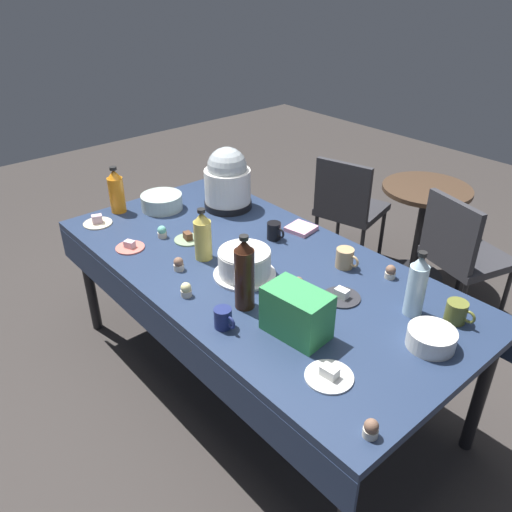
{
  "coord_description": "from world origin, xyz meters",
  "views": [
    {
      "loc": [
        1.64,
        -1.41,
        2.05
      ],
      "look_at": [
        0.0,
        0.0,
        0.8
      ],
      "focal_mm": 35.87,
      "sensor_mm": 36.0,
      "label": 1
    }
  ],
  "objects_px": {
    "dessert_plate_charcoal": "(342,296)",
    "cupcake_rose": "(162,232)",
    "glass_salad_bowl": "(161,202)",
    "dessert_plate_cream": "(98,222)",
    "cupcake_berry": "(390,272)",
    "coffee_mug_black": "(274,231)",
    "cupcake_cocoa": "(298,284)",
    "coffee_mug_olive": "(457,312)",
    "dessert_plate_coral": "(130,247)",
    "cupcake_lemon": "(371,429)",
    "soda_bottle_water": "(417,286)",
    "dessert_plate_white": "(329,375)",
    "maroon_chair_left": "(348,204)",
    "coffee_mug_navy": "(224,318)",
    "cupcake_vanilla": "(179,264)",
    "frosted_layer_cake": "(245,264)",
    "soda_bottle_ginger_ale": "(203,236)",
    "round_cafe_table": "(422,217)",
    "coffee_mug_tan": "(345,258)",
    "ceramic_snack_bowl": "(431,338)",
    "cupcake_mint": "(186,290)",
    "slow_cooker": "(227,180)",
    "maroon_chair_right": "(461,250)",
    "soda_bottle_orange_juice": "(116,191)",
    "soda_bottle_cola": "(244,274)",
    "soda_carton": "(297,313)"
  },
  "relations": [
    {
      "from": "dessert_plate_white",
      "to": "maroon_chair_left",
      "type": "height_order",
      "value": "maroon_chair_left"
    },
    {
      "from": "dessert_plate_charcoal",
      "to": "cupcake_mint",
      "type": "xyz_separation_m",
      "value": [
        -0.46,
        -0.51,
        0.02
      ]
    },
    {
      "from": "coffee_mug_tan",
      "to": "round_cafe_table",
      "type": "height_order",
      "value": "coffee_mug_tan"
    },
    {
      "from": "maroon_chair_left",
      "to": "cupcake_vanilla",
      "type": "bearing_deg",
      "value": -79.07
    },
    {
      "from": "glass_salad_bowl",
      "to": "dessert_plate_cream",
      "type": "relative_size",
      "value": 1.53
    },
    {
      "from": "dessert_plate_white",
      "to": "dessert_plate_charcoal",
      "type": "xyz_separation_m",
      "value": [
        -0.3,
        0.41,
        -0.0
      ]
    },
    {
      "from": "glass_salad_bowl",
      "to": "cupcake_vanilla",
      "type": "height_order",
      "value": "glass_salad_bowl"
    },
    {
      "from": "round_cafe_table",
      "to": "glass_salad_bowl",
      "type": "bearing_deg",
      "value": -117.32
    },
    {
      "from": "soda_carton",
      "to": "coffee_mug_tan",
      "type": "bearing_deg",
      "value": 105.3
    },
    {
      "from": "coffee_mug_navy",
      "to": "soda_carton",
      "type": "height_order",
      "value": "soda_carton"
    },
    {
      "from": "soda_bottle_ginger_ale",
      "to": "round_cafe_table",
      "type": "distance_m",
      "value": 1.78
    },
    {
      "from": "soda_bottle_ginger_ale",
      "to": "coffee_mug_olive",
      "type": "relative_size",
      "value": 2.1
    },
    {
      "from": "cupcake_cocoa",
      "to": "coffee_mug_olive",
      "type": "relative_size",
      "value": 0.52
    },
    {
      "from": "glass_salad_bowl",
      "to": "maroon_chair_left",
      "type": "bearing_deg",
      "value": 76.13
    },
    {
      "from": "round_cafe_table",
      "to": "coffee_mug_navy",
      "type": "bearing_deg",
      "value": -80.44
    },
    {
      "from": "dessert_plate_white",
      "to": "ceramic_snack_bowl",
      "type": "bearing_deg",
      "value": 72.1
    },
    {
      "from": "dessert_plate_coral",
      "to": "dessert_plate_cream",
      "type": "bearing_deg",
      "value": 179.96
    },
    {
      "from": "dessert_plate_cream",
      "to": "cupcake_cocoa",
      "type": "xyz_separation_m",
      "value": [
        1.22,
        0.39,
        0.02
      ]
    },
    {
      "from": "cupcake_berry",
      "to": "coffee_mug_black",
      "type": "xyz_separation_m",
      "value": [
        -0.64,
        -0.15,
        0.02
      ]
    },
    {
      "from": "slow_cooker",
      "to": "maroon_chair_right",
      "type": "bearing_deg",
      "value": 46.02
    },
    {
      "from": "dessert_plate_charcoal",
      "to": "cupcake_rose",
      "type": "relative_size",
      "value": 2.52
    },
    {
      "from": "dessert_plate_charcoal",
      "to": "cupcake_lemon",
      "type": "bearing_deg",
      "value": -42.24
    },
    {
      "from": "soda_bottle_water",
      "to": "soda_bottle_ginger_ale",
      "type": "bearing_deg",
      "value": -157.41
    },
    {
      "from": "dessert_plate_charcoal",
      "to": "cupcake_vanilla",
      "type": "xyz_separation_m",
      "value": [
        -0.67,
        -0.41,
        0.02
      ]
    },
    {
      "from": "slow_cooker",
      "to": "cupcake_mint",
      "type": "distance_m",
      "value": 0.97
    },
    {
      "from": "dessert_plate_coral",
      "to": "cupcake_cocoa",
      "type": "bearing_deg",
      "value": 24.47
    },
    {
      "from": "slow_cooker",
      "to": "soda_bottle_cola",
      "type": "height_order",
      "value": "slow_cooker"
    },
    {
      "from": "dessert_plate_coral",
      "to": "soda_bottle_orange_juice",
      "type": "xyz_separation_m",
      "value": [
        -0.45,
        0.17,
        0.12
      ]
    },
    {
      "from": "soda_bottle_ginger_ale",
      "to": "maroon_chair_right",
      "type": "xyz_separation_m",
      "value": [
        0.6,
        1.51,
        -0.38
      ]
    },
    {
      "from": "cupcake_lemon",
      "to": "coffee_mug_tan",
      "type": "bearing_deg",
      "value": 135.17
    },
    {
      "from": "cupcake_mint",
      "to": "soda_bottle_orange_juice",
      "type": "distance_m",
      "value": 1.03
    },
    {
      "from": "dessert_plate_coral",
      "to": "coffee_mug_navy",
      "type": "height_order",
      "value": "coffee_mug_navy"
    },
    {
      "from": "cupcake_lemon",
      "to": "soda_bottle_water",
      "type": "xyz_separation_m",
      "value": [
        -0.29,
        0.66,
        0.11
      ]
    },
    {
      "from": "dessert_plate_coral",
      "to": "cupcake_lemon",
      "type": "xyz_separation_m",
      "value": [
        1.58,
        -0.02,
        0.02
      ]
    },
    {
      "from": "soda_bottle_cola",
      "to": "maroon_chair_left",
      "type": "distance_m",
      "value": 1.84
    },
    {
      "from": "cupcake_mint",
      "to": "slow_cooker",
      "type": "bearing_deg",
      "value": 130.83
    },
    {
      "from": "cupcake_cocoa",
      "to": "soda_bottle_ginger_ale",
      "type": "xyz_separation_m",
      "value": [
        -0.52,
        -0.15,
        0.09
      ]
    },
    {
      "from": "glass_salad_bowl",
      "to": "round_cafe_table",
      "type": "bearing_deg",
      "value": 62.68
    },
    {
      "from": "frosted_layer_cake",
      "to": "dessert_plate_charcoal",
      "type": "xyz_separation_m",
      "value": [
        0.43,
        0.2,
        -0.05
      ]
    },
    {
      "from": "slow_cooker",
      "to": "coffee_mug_olive",
      "type": "relative_size",
      "value": 2.89
    },
    {
      "from": "coffee_mug_black",
      "to": "coffee_mug_navy",
      "type": "height_order",
      "value": "coffee_mug_black"
    },
    {
      "from": "glass_salad_bowl",
      "to": "soda_bottle_water",
      "type": "relative_size",
      "value": 0.83
    },
    {
      "from": "dessert_plate_coral",
      "to": "maroon_chair_left",
      "type": "distance_m",
      "value": 1.77
    },
    {
      "from": "dessert_plate_coral",
      "to": "soda_carton",
      "type": "bearing_deg",
      "value": 8.76
    },
    {
      "from": "cupcake_vanilla",
      "to": "coffee_mug_olive",
      "type": "xyz_separation_m",
      "value": [
        1.09,
        0.64,
        0.01
      ]
    },
    {
      "from": "dessert_plate_cream",
      "to": "soda_carton",
      "type": "xyz_separation_m",
      "value": [
        1.44,
        0.16,
        0.09
      ]
    },
    {
      "from": "frosted_layer_cake",
      "to": "dessert_plate_cream",
      "type": "bearing_deg",
      "value": -163.59
    },
    {
      "from": "dessert_plate_cream",
      "to": "cupcake_vanilla",
      "type": "height_order",
      "value": "cupcake_vanilla"
    },
    {
      "from": "ceramic_snack_bowl",
      "to": "cupcake_mint",
      "type": "distance_m",
      "value": 1.05
    },
    {
      "from": "dessert_plate_cream",
      "to": "maroon_chair_left",
      "type": "bearing_deg",
      "value": 77.15
    }
  ]
}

